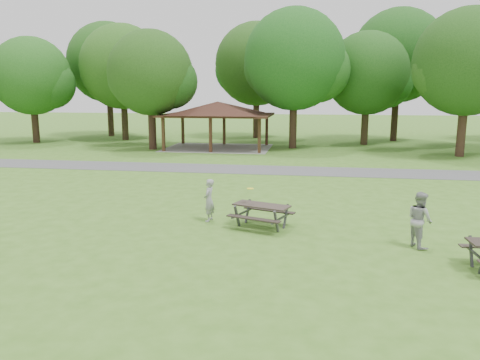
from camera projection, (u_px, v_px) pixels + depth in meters
The scene contains 16 objects.
ground at pixel (187, 246), 14.18m from camera, with size 160.00×160.00×0.00m, color #407220.
asphalt_path at pixel (250, 169), 27.75m from camera, with size 120.00×3.20×0.02m, color #4F4E51.
pavilion at pixel (218, 110), 37.49m from camera, with size 8.60×7.01×3.76m.
tree_row_b at pixel (33, 78), 41.09m from camera, with size 7.14×6.80×9.28m.
tree_row_c at pixel (124, 69), 43.24m from camera, with size 8.19×7.80×10.67m.
tree_row_d at pixel (152, 75), 36.31m from camera, with size 6.93×6.60×9.27m.
tree_row_e at pixel (296, 63), 36.84m from camera, with size 8.40×8.00×11.02m.
tree_row_f at pixel (368, 76), 39.49m from camera, with size 7.35×7.00×9.55m.
tree_row_g at pixel (469, 65), 32.17m from camera, with size 7.77×7.40×10.25m.
tree_deep_a at pixel (109, 65), 46.98m from camera, with size 8.40×8.00×11.38m.
tree_deep_b at pixel (258, 67), 45.20m from camera, with size 8.40×8.00×11.13m.
tree_deep_c at pixel (399, 59), 42.12m from camera, with size 8.82×8.40×11.90m.
picnic_table_middle at pixel (262, 210), 15.97m from camera, with size 2.30×2.07×0.83m.
frisbee_in_flight at pixel (250, 189), 15.97m from camera, with size 0.29×0.29×0.02m.
frisbee_thrower at pixel (209, 200), 16.70m from camera, with size 0.56×0.37×1.54m, color gray.
frisbee_catcher at pixel (420, 220), 13.93m from camera, with size 0.82×0.64×1.69m, color #9B9B9D.
Camera 1 is at (3.72, -13.12, 4.63)m, focal length 35.00 mm.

